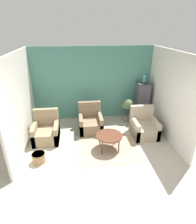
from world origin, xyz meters
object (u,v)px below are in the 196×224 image
object	(u,v)px
coffee_table	(109,136)
wicker_basket	(39,158)
armchair_left	(46,132)
birdcage	(142,102)
parrot	(144,79)
potted_plant	(128,107)
armchair_middle	(91,123)
armchair_right	(144,127)

from	to	relation	value
coffee_table	wicker_basket	bearing A→B (deg)	-169.96
armchair_left	birdcage	xyz separation A→B (m)	(3.42, 1.08, 0.42)
armchair_left	parrot	distance (m)	3.80
potted_plant	parrot	bearing A→B (deg)	14.34
armchair_middle	parrot	bearing A→B (deg)	17.95
coffee_table	birdcage	distance (m)	2.42
armchair_left	wicker_basket	xyz separation A→B (m)	(-0.08, -1.10, -0.13)
armchair_left	wicker_basket	distance (m)	1.11
armchair_left	armchair_right	size ratio (longest dim) A/B	1.00
coffee_table	armchair_right	xyz separation A→B (m)	(1.26, 0.65, -0.16)
armchair_right	parrot	distance (m)	1.76
coffee_table	potted_plant	xyz separation A→B (m)	(0.99, 1.69, 0.12)
coffee_table	armchair_left	size ratio (longest dim) A/B	0.81
coffee_table	birdcage	world-z (taller)	birdcage
armchair_right	birdcage	xyz separation A→B (m)	(0.30, 1.18, 0.42)
coffee_table	birdcage	size ratio (longest dim) A/B	0.53
birdcage	armchair_right	bearing A→B (deg)	-104.25
armchair_right	armchair_middle	bearing A→B (deg)	162.47
armchair_middle	parrot	distance (m)	2.45
potted_plant	wicker_basket	size ratio (longest dim) A/B	2.53
parrot	wicker_basket	distance (m)	4.35
armchair_right	birdcage	world-z (taller)	birdcage
coffee_table	wicker_basket	xyz separation A→B (m)	(-1.93, -0.34, -0.29)
birdcage	coffee_table	bearing A→B (deg)	-130.49
birdcage	wicker_basket	size ratio (longest dim) A/B	4.09
armchair_middle	armchair_right	bearing A→B (deg)	-17.53
wicker_basket	potted_plant	bearing A→B (deg)	34.80
coffee_table	armchair_right	size ratio (longest dim) A/B	0.81
armchair_middle	wicker_basket	size ratio (longest dim) A/B	2.66
armchair_left	parrot	size ratio (longest dim) A/B	3.36
wicker_basket	coffee_table	bearing A→B (deg)	10.04
armchair_left	armchair_middle	xyz separation A→B (m)	(1.42, 0.43, 0.00)
armchair_middle	wicker_basket	xyz separation A→B (m)	(-1.50, -1.53, -0.13)
armchair_middle	coffee_table	bearing A→B (deg)	-70.05
armchair_left	birdcage	bearing A→B (deg)	17.49
armchair_right	birdcage	bearing A→B (deg)	75.75
armchair_right	wicker_basket	distance (m)	3.35
coffee_table	armchair_right	world-z (taller)	armchair_right
coffee_table	armchair_middle	distance (m)	1.27
wicker_basket	armchair_right	bearing A→B (deg)	17.28
armchair_left	armchair_middle	size ratio (longest dim) A/B	1.00
armchair_right	armchair_middle	world-z (taller)	same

